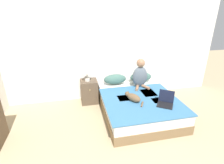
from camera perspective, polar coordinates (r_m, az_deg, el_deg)
wall_back at (r=4.43m, az=-1.76°, el=10.43°), size 5.96×0.05×2.55m
bed at (r=4.03m, az=8.49°, el=-7.45°), size 1.60×1.90×0.43m
pillow_near at (r=4.47m, az=1.00°, el=0.91°), size 0.57×0.26×0.25m
pillow_far at (r=4.67m, az=9.38°, el=1.58°), size 0.57×0.26×0.25m
person_sitting at (r=4.30m, az=9.15°, el=2.25°), size 0.38×0.37×0.71m
cat_tabby at (r=3.70m, az=6.92°, el=-4.99°), size 0.33×0.49×0.16m
laptop_open at (r=3.71m, az=17.07°, el=-6.22°), size 0.42×0.42×0.26m
nightstand at (r=4.45m, az=-7.44°, el=-3.09°), size 0.41×0.40×0.59m
table_lamp at (r=4.21m, az=-8.25°, el=4.19°), size 0.24×0.24×0.43m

